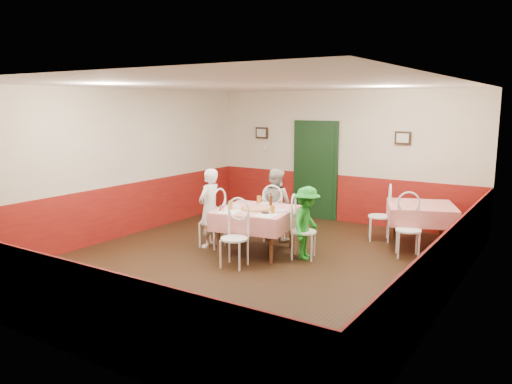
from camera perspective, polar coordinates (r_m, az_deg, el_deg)
The scene contains 39 objects.
floor at distance 8.09m, azimuth -0.39°, elevation -8.05°, with size 7.00×7.00×0.00m, color black.
ceiling at distance 7.70m, azimuth -0.41°, elevation 12.17°, with size 7.00×7.00×0.00m, color white.
back_wall at distance 10.85m, azimuth 9.79°, elevation 3.99°, with size 6.00×0.10×2.80m, color beige.
front_wall at distance 5.25m, azimuth -21.81°, elevation -2.90°, with size 6.00×0.10×2.80m, color beige.
left_wall at distance 9.73m, azimuth -15.38°, elevation 3.10°, with size 0.10×7.00×2.80m, color beige.
right_wall at distance 6.65m, azimuth 21.80°, elevation -0.32°, with size 0.10×7.00×2.80m, color beige.
wainscot_back at distance 10.97m, azimuth 9.62°, elevation -0.69°, with size 6.00×0.03×1.00m, color maroon.
wainscot_front at distance 5.52m, azimuth -21.06°, elevation -12.02°, with size 6.00×0.03×1.00m, color maroon.
wainscot_left at distance 9.86m, azimuth -15.08°, elevation -2.10°, with size 0.03×7.00×1.00m, color maroon.
wainscot_right at distance 6.86m, azimuth 21.19°, elevation -7.73°, with size 0.03×7.00×1.00m, color maroon.
door at distance 11.09m, azimuth 6.78°, elevation 2.38°, with size 0.96×0.06×2.10m, color black.
picture_left at distance 11.70m, azimuth 0.65°, elevation 6.77°, with size 0.32×0.03×0.26m, color black.
picture_right at distance 10.33m, azimuth 16.43°, elevation 5.94°, with size 0.32×0.03×0.26m, color black.
thermostat at distance 11.67m, azimuth 1.07°, elevation 5.04°, with size 0.10×0.03×0.10m, color white.
main_table at distance 8.54m, azimuth 0.00°, elevation -4.46°, with size 1.22×1.22×0.77m, color red.
second_table at distance 9.38m, azimuth 18.27°, elevation -3.66°, with size 1.12×1.12×0.77m, color red.
chair_left at distance 8.89m, azimuth -5.04°, elevation -3.43°, with size 0.42×0.42×0.90m, color white, non-canonical shape.
chair_right at distance 8.23m, azimuth 5.45°, elevation -4.53°, with size 0.42×0.42×0.90m, color white, non-canonical shape.
chair_far at distance 9.29m, azimuth 2.10°, elevation -2.81°, with size 0.42×0.42×0.90m, color white, non-canonical shape.
chair_near at distance 7.77m, azimuth -2.52°, elevation -5.36°, with size 0.42×0.42×0.90m, color white, non-canonical shape.
chair_second_a at distance 9.57m, azimuth 13.94°, elevation -2.72°, with size 0.42×0.42×0.90m, color white, non-canonical shape.
chair_second_b at distance 8.65m, azimuth 17.02°, elevation -4.21°, with size 0.42×0.42×0.90m, color white, non-canonical shape.
pizza at distance 8.41m, azimuth 0.01°, elevation -1.89°, with size 0.48×0.48×0.03m, color #B74723.
plate_left at distance 8.65m, azimuth -2.52°, elevation -1.62°, with size 0.25×0.25×0.01m, color white.
plate_right at distance 8.28m, azimuth 2.68°, elevation -2.14°, with size 0.25×0.25×0.01m, color white.
plate_far at distance 8.86m, azimuth 1.03°, elevation -1.33°, with size 0.25×0.25×0.01m, color white.
glass_a at distance 8.38m, azimuth -2.94°, elevation -1.54°, with size 0.08×0.08×0.15m, color #BF7219.
glass_b at distance 8.08m, azimuth 1.90°, elevation -2.03°, with size 0.07×0.07×0.13m, color #BF7219.
glass_c at distance 8.86m, azimuth 0.34°, elevation -0.92°, with size 0.08×0.08×0.14m, color #BF7219.
beer_bottle at distance 8.73m, azimuth 1.70°, elevation -0.89°, with size 0.05×0.05×0.20m, color #381C0A.
shaker_a at distance 8.28m, azimuth -3.82°, elevation -1.90°, with size 0.04×0.04×0.09m, color silver.
shaker_b at distance 8.17m, azimuth -3.75°, elevation -2.05°, with size 0.04×0.04×0.09m, color silver.
shaker_c at distance 8.31m, azimuth -4.10°, elevation -1.85°, with size 0.04×0.04×0.09m, color #B23319.
menu_left at distance 8.25m, azimuth -3.10°, elevation -2.23°, with size 0.30×0.40×0.00m, color white.
menu_right at distance 7.99m, azimuth 1.29°, elevation -2.63°, with size 0.30×0.40×0.00m, color white.
wallet at distance 8.09m, azimuth 1.08°, elevation -2.40°, with size 0.11×0.09×0.02m, color black.
diner_left at distance 8.85m, azimuth -5.35°, elevation -1.83°, with size 0.51×0.33×1.40m, color gray.
diner_far at distance 9.28m, azimuth 2.22°, elevation -1.42°, with size 0.65×0.51×1.34m, color gray.
diner_right at distance 8.18m, azimuth 5.80°, elevation -3.54°, with size 0.78×0.45×1.20m, color gray.
Camera 1 is at (4.21, -6.44, 2.51)m, focal length 35.00 mm.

